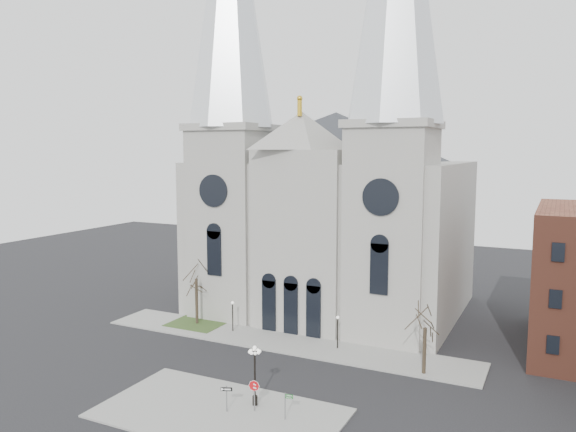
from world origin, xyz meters
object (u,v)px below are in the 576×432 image
at_px(globe_lamp, 255,368).
at_px(one_way_sign, 227,394).
at_px(stop_sign, 254,389).
at_px(street_name_sign, 286,404).

height_order(globe_lamp, one_way_sign, globe_lamp).
relative_size(stop_sign, globe_lamp, 0.51).
relative_size(stop_sign, street_name_sign, 1.19).
distance_m(globe_lamp, one_way_sign, 2.80).
bearing_deg(street_name_sign, globe_lamp, 151.28).
xyz_separation_m(stop_sign, globe_lamp, (-0.43, 0.85, 1.23)).
bearing_deg(globe_lamp, stop_sign, -63.10).
xyz_separation_m(stop_sign, one_way_sign, (-1.77, -1.04, -0.34)).
height_order(stop_sign, one_way_sign, stop_sign).
height_order(stop_sign, globe_lamp, globe_lamp).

